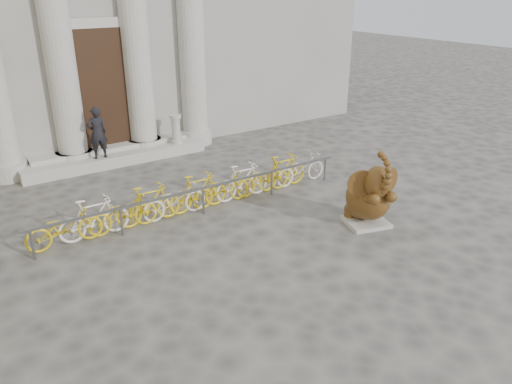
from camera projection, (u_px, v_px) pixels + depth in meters
ground at (290, 301)px, 9.34m from camera, size 80.00×80.00×0.00m
entrance_steps at (115, 157)px, 16.43m from camera, size 6.00×1.20×0.36m
elephant_statue at (369, 198)px, 11.99m from camera, size 1.31×1.57×1.98m
bike_rack at (198, 192)px, 12.86m from camera, size 8.64×0.53×1.00m
pedestrian at (97, 133)px, 15.47m from camera, size 0.60×0.40×1.64m
balustrade_post at (176, 130)px, 17.04m from camera, size 0.41×0.41×1.00m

